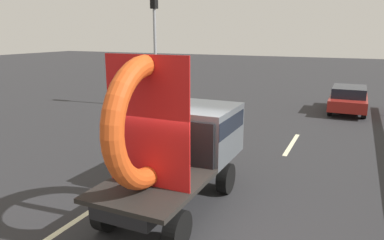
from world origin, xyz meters
TOP-DOWN VIEW (x-y plane):
  - ground_plane at (0.00, 0.00)m, footprint 120.00×120.00m
  - flatbed_truck at (-0.25, 0.50)m, footprint 2.02×4.81m
  - distant_sedan at (3.21, 13.68)m, footprint 1.82×4.26m
  - traffic_light at (-6.77, 10.41)m, footprint 0.42×0.36m
  - lane_dash_left_near at (-1.99, -2.00)m, footprint 0.16×2.95m
  - lane_dash_left_far at (-1.99, 6.21)m, footprint 0.16×2.58m
  - lane_dash_right_far at (1.48, 6.52)m, footprint 0.16×2.96m

SIDE VIEW (x-z plane):
  - ground_plane at x=0.00m, z-range 0.00..0.00m
  - lane_dash_left_near at x=-1.99m, z-range 0.00..0.01m
  - lane_dash_left_far at x=-1.99m, z-range 0.00..0.01m
  - lane_dash_right_far at x=1.48m, z-range 0.00..0.01m
  - distant_sedan at x=3.21m, z-range 0.05..1.44m
  - flatbed_truck at x=-0.25m, z-range -0.22..3.54m
  - traffic_light at x=-6.77m, z-range 0.92..7.25m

